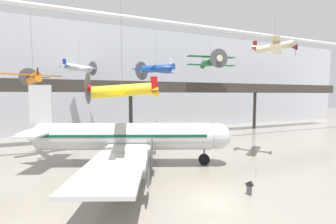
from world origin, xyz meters
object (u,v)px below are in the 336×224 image
(info_sign_pedestal, at_px, (249,190))
(suspended_plane_cream_biplane, at_px, (275,47))
(stanchion_barrier, at_px, (256,175))
(suspended_plane_orange_highwing, at_px, (33,78))
(suspended_plane_yellow_lowwing, at_px, (122,91))
(suspended_plane_green_biplane, at_px, (211,62))
(suspended_plane_blue_trainer, at_px, (156,69))
(airliner_silver_main, at_px, (125,137))
(suspended_plane_white_twin, at_px, (79,68))

(info_sign_pedestal, bearing_deg, suspended_plane_cream_biplane, 13.57)
(stanchion_barrier, distance_m, info_sign_pedestal, 4.19)
(suspended_plane_orange_highwing, xyz_separation_m, stanchion_barrier, (21.06, -15.85, -9.99))
(info_sign_pedestal, bearing_deg, stanchion_barrier, 16.82)
(suspended_plane_yellow_lowwing, xyz_separation_m, stanchion_barrier, (12.22, -4.23, -8.26))
(suspended_plane_orange_highwing, bearing_deg, suspended_plane_green_biplane, -98.75)
(suspended_plane_blue_trainer, height_order, stanchion_barrier, suspended_plane_blue_trainer)
(suspended_plane_yellow_lowwing, bearing_deg, suspended_plane_green_biplane, -126.77)
(airliner_silver_main, bearing_deg, suspended_plane_blue_trainer, 70.31)
(airliner_silver_main, distance_m, suspended_plane_white_twin, 22.12)
(airliner_silver_main, relative_size, info_sign_pedestal, 22.51)
(suspended_plane_cream_biplane, height_order, suspended_plane_green_biplane, same)
(suspended_plane_cream_biplane, relative_size, suspended_plane_blue_trainer, 0.72)
(suspended_plane_yellow_lowwing, distance_m, suspended_plane_orange_highwing, 14.71)
(suspended_plane_green_biplane, relative_size, stanchion_barrier, 9.07)
(suspended_plane_yellow_lowwing, bearing_deg, suspended_plane_orange_highwing, -39.37)
(suspended_plane_orange_highwing, bearing_deg, suspended_plane_blue_trainer, -107.85)
(suspended_plane_cream_biplane, xyz_separation_m, stanchion_barrier, (-7.15, -4.90, -13.92))
(suspended_plane_cream_biplane, xyz_separation_m, suspended_plane_green_biplane, (1.35, 16.63, 0.29))
(suspended_plane_orange_highwing, bearing_deg, info_sign_pedestal, -155.69)
(suspended_plane_orange_highwing, bearing_deg, airliner_silver_main, -144.29)
(info_sign_pedestal, bearing_deg, suspended_plane_white_twin, 89.15)
(suspended_plane_blue_trainer, bearing_deg, airliner_silver_main, 109.14)
(stanchion_barrier, bearing_deg, suspended_plane_blue_trainer, 105.98)
(suspended_plane_blue_trainer, relative_size, stanchion_barrier, 7.23)
(suspended_plane_blue_trainer, distance_m, suspended_plane_white_twin, 16.17)
(suspended_plane_orange_highwing, distance_m, info_sign_pedestal, 27.52)
(airliner_silver_main, relative_size, suspended_plane_blue_trainer, 3.59)
(suspended_plane_orange_highwing, xyz_separation_m, suspended_plane_blue_trainer, (16.38, 0.50, 1.85))
(airliner_silver_main, xyz_separation_m, suspended_plane_orange_highwing, (-9.93, 6.87, 6.96))
(suspended_plane_yellow_lowwing, distance_m, suspended_plane_white_twin, 24.75)
(airliner_silver_main, relative_size, suspended_plane_orange_highwing, 3.13)
(suspended_plane_green_biplane, bearing_deg, airliner_silver_main, -48.92)
(suspended_plane_yellow_lowwing, distance_m, info_sign_pedestal, 13.93)
(suspended_plane_white_twin, relative_size, stanchion_barrier, 6.72)
(suspended_plane_blue_trainer, relative_size, suspended_plane_white_twin, 1.08)
(suspended_plane_cream_biplane, height_order, suspended_plane_white_twin, same)
(suspended_plane_yellow_lowwing, height_order, stanchion_barrier, suspended_plane_yellow_lowwing)
(suspended_plane_yellow_lowwing, relative_size, suspended_plane_orange_highwing, 1.21)
(suspended_plane_blue_trainer, distance_m, info_sign_pedestal, 22.37)
(airliner_silver_main, distance_m, suspended_plane_cream_biplane, 21.67)
(suspended_plane_yellow_lowwing, xyz_separation_m, suspended_plane_white_twin, (-3.27, 24.11, 4.55))
(suspended_plane_cream_biplane, xyz_separation_m, info_sign_pedestal, (-10.40, -7.55, -13.79))
(suspended_plane_orange_highwing, distance_m, suspended_plane_blue_trainer, 16.49)
(suspended_plane_cream_biplane, xyz_separation_m, suspended_plane_blue_trainer, (-11.84, 11.46, -2.07))
(suspended_plane_yellow_lowwing, xyz_separation_m, suspended_plane_blue_trainer, (7.53, 12.13, 3.58))
(airliner_silver_main, relative_size, suspended_plane_white_twin, 3.86)
(suspended_plane_orange_highwing, relative_size, suspended_plane_blue_trainer, 1.15)
(suspended_plane_cream_biplane, height_order, info_sign_pedestal, suspended_plane_cream_biplane)
(suspended_plane_orange_highwing, distance_m, stanchion_barrier, 28.19)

